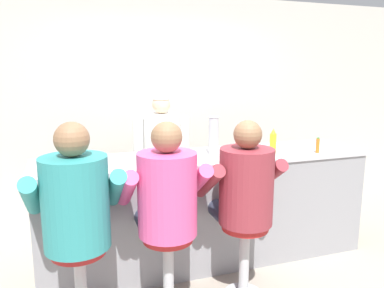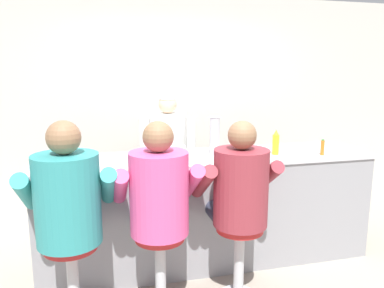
{
  "view_description": "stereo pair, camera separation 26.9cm",
  "coord_description": "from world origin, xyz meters",
  "px_view_note": "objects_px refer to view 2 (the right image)",
  "views": [
    {
      "loc": [
        -1.22,
        -2.76,
        1.78
      ],
      "look_at": [
        -0.16,
        0.32,
        1.14
      ],
      "focal_mm": 35.0,
      "sensor_mm": 36.0,
      "label": 1
    },
    {
      "loc": [
        -0.96,
        -2.84,
        1.78
      ],
      "look_at": [
        -0.16,
        0.32,
        1.14
      ],
      "focal_mm": 35.0,
      "sensor_mm": 36.0,
      "label": 2
    }
  ],
  "objects_px": {
    "water_pitcher_clear": "(245,143)",
    "cook_in_whites_near": "(168,151)",
    "diner_seated_pink": "(158,198)",
    "hot_sauce_bottle_orange": "(322,148)",
    "breakfast_plate": "(154,160)",
    "mustard_bottle_yellow": "(276,143)",
    "diner_seated_teal": "(68,204)",
    "coffee_mug_tan": "(43,167)",
    "diner_seated_maroon": "(239,192)",
    "cup_stack_steel": "(215,136)",
    "napkin_dispenser_chrome": "(178,152)",
    "ketchup_bottle_red": "(239,147)",
    "cereal_bowl": "(119,159)"
  },
  "relations": [
    {
      "from": "cup_stack_steel",
      "to": "diner_seated_maroon",
      "type": "height_order",
      "value": "diner_seated_maroon"
    },
    {
      "from": "ketchup_bottle_red",
      "to": "mustard_bottle_yellow",
      "type": "distance_m",
      "value": 0.45
    },
    {
      "from": "water_pitcher_clear",
      "to": "diner_seated_pink",
      "type": "height_order",
      "value": "diner_seated_pink"
    },
    {
      "from": "water_pitcher_clear",
      "to": "napkin_dispenser_chrome",
      "type": "relative_size",
      "value": 1.49
    },
    {
      "from": "hot_sauce_bottle_orange",
      "to": "breakfast_plate",
      "type": "xyz_separation_m",
      "value": [
        -1.53,
        0.11,
        -0.06
      ]
    },
    {
      "from": "cereal_bowl",
      "to": "cook_in_whites_near",
      "type": "height_order",
      "value": "cook_in_whites_near"
    },
    {
      "from": "diner_seated_pink",
      "to": "cup_stack_steel",
      "type": "bearing_deg",
      "value": 46.0
    },
    {
      "from": "ketchup_bottle_red",
      "to": "diner_seated_maroon",
      "type": "bearing_deg",
      "value": -110.0
    },
    {
      "from": "coffee_mug_tan",
      "to": "diner_seated_maroon",
      "type": "distance_m",
      "value": 1.51
    },
    {
      "from": "napkin_dispenser_chrome",
      "to": "ketchup_bottle_red",
      "type": "bearing_deg",
      "value": -25.64
    },
    {
      "from": "cup_stack_steel",
      "to": "breakfast_plate",
      "type": "bearing_deg",
      "value": -166.22
    },
    {
      "from": "breakfast_plate",
      "to": "mustard_bottle_yellow",
      "type": "bearing_deg",
      "value": 0.76
    },
    {
      "from": "ketchup_bottle_red",
      "to": "diner_seated_pink",
      "type": "distance_m",
      "value": 0.88
    },
    {
      "from": "coffee_mug_tan",
      "to": "cook_in_whites_near",
      "type": "distance_m",
      "value": 1.58
    },
    {
      "from": "breakfast_plate",
      "to": "diner_seated_teal",
      "type": "height_order",
      "value": "diner_seated_teal"
    },
    {
      "from": "water_pitcher_clear",
      "to": "cook_in_whites_near",
      "type": "distance_m",
      "value": 1.03
    },
    {
      "from": "hot_sauce_bottle_orange",
      "to": "diner_seated_teal",
      "type": "xyz_separation_m",
      "value": [
        -2.2,
        -0.39,
        -0.2
      ]
    },
    {
      "from": "coffee_mug_tan",
      "to": "breakfast_plate",
      "type": "bearing_deg",
      "value": 6.77
    },
    {
      "from": "breakfast_plate",
      "to": "diner_seated_teal",
      "type": "xyz_separation_m",
      "value": [
        -0.67,
        -0.51,
        -0.15
      ]
    },
    {
      "from": "ketchup_bottle_red",
      "to": "diner_seated_maroon",
      "type": "distance_m",
      "value": 0.48
    },
    {
      "from": "breakfast_plate",
      "to": "cook_in_whites_near",
      "type": "relative_size",
      "value": 0.16
    },
    {
      "from": "hot_sauce_bottle_orange",
      "to": "diner_seated_teal",
      "type": "distance_m",
      "value": 2.24
    },
    {
      "from": "mustard_bottle_yellow",
      "to": "diner_seated_pink",
      "type": "xyz_separation_m",
      "value": [
        -1.18,
        -0.52,
        -0.25
      ]
    },
    {
      "from": "water_pitcher_clear",
      "to": "ketchup_bottle_red",
      "type": "bearing_deg",
      "value": -122.25
    },
    {
      "from": "diner_seated_teal",
      "to": "diner_seated_pink",
      "type": "distance_m",
      "value": 0.62
    },
    {
      "from": "coffee_mug_tan",
      "to": "diner_seated_maroon",
      "type": "height_order",
      "value": "diner_seated_maroon"
    },
    {
      "from": "breakfast_plate",
      "to": "cup_stack_steel",
      "type": "relative_size",
      "value": 0.76
    },
    {
      "from": "hot_sauce_bottle_orange",
      "to": "cup_stack_steel",
      "type": "distance_m",
      "value": 0.99
    },
    {
      "from": "diner_seated_maroon",
      "to": "cook_in_whites_near",
      "type": "distance_m",
      "value": 1.49
    },
    {
      "from": "diner_seated_pink",
      "to": "hot_sauce_bottle_orange",
      "type": "bearing_deg",
      "value": 14.04
    },
    {
      "from": "water_pitcher_clear",
      "to": "breakfast_plate",
      "type": "bearing_deg",
      "value": -171.39
    },
    {
      "from": "cook_in_whites_near",
      "to": "hot_sauce_bottle_orange",
      "type": "bearing_deg",
      "value": -40.75
    },
    {
      "from": "ketchup_bottle_red",
      "to": "breakfast_plate",
      "type": "relative_size",
      "value": 0.94
    },
    {
      "from": "ketchup_bottle_red",
      "to": "mustard_bottle_yellow",
      "type": "xyz_separation_m",
      "value": [
        0.42,
        0.15,
        -0.01
      ]
    },
    {
      "from": "napkin_dispenser_chrome",
      "to": "coffee_mug_tan",
      "type": "bearing_deg",
      "value": -169.79
    },
    {
      "from": "napkin_dispenser_chrome",
      "to": "diner_seated_maroon",
      "type": "distance_m",
      "value": 0.73
    },
    {
      "from": "breakfast_plate",
      "to": "diner_seated_pink",
      "type": "height_order",
      "value": "diner_seated_pink"
    },
    {
      "from": "cup_stack_steel",
      "to": "ketchup_bottle_red",
      "type": "bearing_deg",
      "value": -65.64
    },
    {
      "from": "cereal_bowl",
      "to": "diner_seated_maroon",
      "type": "xyz_separation_m",
      "value": [
        0.86,
        -0.59,
        -0.18
      ]
    },
    {
      "from": "hot_sauce_bottle_orange",
      "to": "diner_seated_pink",
      "type": "xyz_separation_m",
      "value": [
        -1.58,
        -0.4,
        -0.21
      ]
    },
    {
      "from": "diner_seated_pink",
      "to": "ketchup_bottle_red",
      "type": "bearing_deg",
      "value": 26.11
    },
    {
      "from": "ketchup_bottle_red",
      "to": "cup_stack_steel",
      "type": "relative_size",
      "value": 0.72
    },
    {
      "from": "cook_in_whites_near",
      "to": "cup_stack_steel",
      "type": "bearing_deg",
      "value": -70.7
    },
    {
      "from": "mustard_bottle_yellow",
      "to": "breakfast_plate",
      "type": "height_order",
      "value": "mustard_bottle_yellow"
    },
    {
      "from": "cup_stack_steel",
      "to": "diner_seated_maroon",
      "type": "bearing_deg",
      "value": -90.71
    },
    {
      "from": "breakfast_plate",
      "to": "diner_seated_teal",
      "type": "relative_size",
      "value": 0.18
    },
    {
      "from": "water_pitcher_clear",
      "to": "diner_seated_pink",
      "type": "distance_m",
      "value": 1.15
    },
    {
      "from": "diner_seated_teal",
      "to": "cook_in_whites_near",
      "type": "xyz_separation_m",
      "value": [
        0.96,
        1.46,
        0.01
      ]
    },
    {
      "from": "cereal_bowl",
      "to": "cook_in_whites_near",
      "type": "distance_m",
      "value": 1.06
    },
    {
      "from": "diner_seated_pink",
      "to": "diner_seated_teal",
      "type": "bearing_deg",
      "value": 179.88
    }
  ]
}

